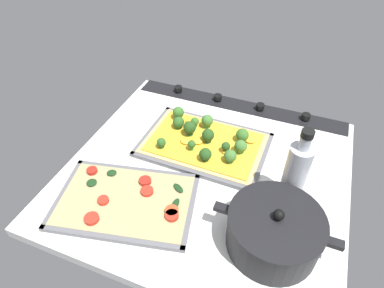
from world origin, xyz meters
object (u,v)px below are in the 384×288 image
object	(u,v)px
baking_tray_front	(204,145)
oil_bottle	(295,174)
baking_tray_back	(126,202)
veggie_pizza_back	(126,200)
cooking_pot	(274,231)
broccoli_pizza	(205,140)

from	to	relation	value
baking_tray_front	oil_bottle	bearing A→B (deg)	157.12
baking_tray_back	oil_bottle	world-z (taller)	oil_bottle
baking_tray_front	veggie_pizza_back	bearing A→B (deg)	67.87
cooking_pot	broccoli_pizza	bearing A→B (deg)	-45.55
broccoli_pizza	veggie_pizza_back	bearing A→B (deg)	68.09
baking_tray_front	baking_tray_back	xyz separation A→B (cm)	(11.30, 27.36, 0.01)
oil_bottle	cooking_pot	bearing A→B (deg)	83.82
baking_tray_back	cooking_pot	xyz separation A→B (cm)	(-36.63, -2.05, 4.52)
baking_tray_front	veggie_pizza_back	world-z (taller)	veggie_pizza_back
baking_tray_front	broccoli_pizza	size ratio (longest dim) A/B	1.07
broccoli_pizza	veggie_pizza_back	distance (cm)	29.83
veggie_pizza_back	oil_bottle	bearing A→B (deg)	-157.27
baking_tray_front	cooking_pot	bearing A→B (deg)	135.03
baking_tray_back	veggie_pizza_back	size ratio (longest dim) A/B	1.08
baking_tray_front	broccoli_pizza	distance (cm)	1.89
broccoli_pizza	baking_tray_back	xyz separation A→B (cm)	(11.36, 27.81, -1.83)
veggie_pizza_back	oil_bottle	distance (cm)	41.99
broccoli_pizza	baking_tray_back	bearing A→B (deg)	67.77
baking_tray_back	baking_tray_front	bearing A→B (deg)	-112.44
broccoli_pizza	baking_tray_back	world-z (taller)	broccoli_pizza
baking_tray_front	veggie_pizza_back	distance (cm)	29.38
baking_tray_front	cooking_pot	xyz separation A→B (cm)	(-25.33, 25.31, 4.52)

